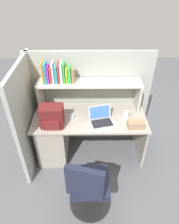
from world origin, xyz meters
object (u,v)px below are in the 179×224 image
laptop (101,119)px  paper_cup (126,114)px  office_chair (89,189)px  backpack (52,117)px  tissue_box (136,124)px  computer_mouse (72,117)px

laptop → paper_cup: 0.38m
office_chair → backpack: bearing=-42.1°
paper_cup → office_chair: bearing=-120.4°
laptop → backpack: bearing=-174.3°
paper_cup → tissue_box: bearing=-68.1°
backpack → office_chair: (0.47, -0.74, -0.48)m
computer_mouse → backpack: bearing=-133.6°
laptop → office_chair: (-0.17, -0.80, -0.39)m
backpack → paper_cup: size_ratio=3.30×
laptop → office_chair: laptop is taller
backpack → office_chair: size_ratio=0.32×
computer_mouse → tissue_box: bearing=-2.1°
computer_mouse → office_chair: office_chair is taller
paper_cup → tissue_box: 0.25m
computer_mouse → office_chair: bearing=-63.5°
computer_mouse → tissue_box: tissue_box is taller
tissue_box → laptop: bearing=163.4°
laptop → backpack: size_ratio=1.20×
backpack → office_chair: 1.00m
paper_cup → office_chair: 1.13m
laptop → tissue_box: bearing=-14.4°
laptop → backpack: backpack is taller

